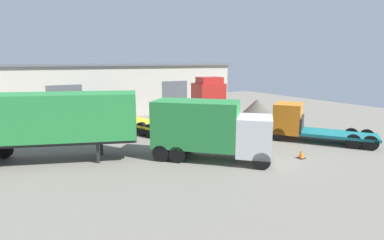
# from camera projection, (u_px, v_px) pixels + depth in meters

# --- Properties ---
(ground_plane) EXTENTS (60.00, 60.00, 0.00)m
(ground_plane) POSITION_uv_depth(u_px,v_px,m) (193.00, 150.00, 19.70)
(ground_plane) COLOR slate
(warehouse_building) EXTENTS (26.93, 7.31, 5.57)m
(warehouse_building) POSITION_uv_depth(u_px,v_px,m) (115.00, 88.00, 33.93)
(warehouse_building) COLOR #B7B2A3
(warehouse_building) RESTS_ON ground_plane
(tractor_unit_red) EXTENTS (3.17, 6.63, 4.36)m
(tractor_unit_red) POSITION_uv_depth(u_px,v_px,m) (210.00, 102.00, 27.57)
(tractor_unit_red) COLOR red
(tractor_unit_red) RESTS_ON ground_plane
(container_trailer_green) EXTENTS (9.96, 5.71, 3.97)m
(container_trailer_green) POSITION_uv_depth(u_px,v_px,m) (49.00, 119.00, 17.09)
(container_trailer_green) COLOR #28843D
(container_trailer_green) RESTS_ON ground_plane
(box_truck_white) EXTENTS (6.59, 6.47, 3.49)m
(box_truck_white) POSITION_uv_depth(u_px,v_px,m) (209.00, 128.00, 17.56)
(box_truck_white) COLOR silver
(box_truck_white) RESTS_ON ground_plane
(flatbed_truck_orange) EXTENTS (6.01, 7.05, 2.69)m
(flatbed_truck_orange) POSITION_uv_depth(u_px,v_px,m) (301.00, 123.00, 22.17)
(flatbed_truck_orange) COLOR orange
(flatbed_truck_orange) RESTS_ON ground_plane
(flatbed_truck_blue) EXTENTS (4.83, 7.81, 2.75)m
(flatbed_truck_blue) POSITION_uv_depth(u_px,v_px,m) (123.00, 113.00, 26.39)
(flatbed_truck_blue) COLOR #2347A3
(flatbed_truck_blue) RESTS_ON ground_plane
(gravel_pile) EXTENTS (4.05, 4.05, 1.99)m
(gravel_pile) POSITION_uv_depth(u_px,v_px,m) (257.00, 109.00, 30.74)
(gravel_pile) COLOR #565147
(gravel_pile) RESTS_ON ground_plane
(traffic_cone) EXTENTS (0.40, 0.40, 0.55)m
(traffic_cone) POSITION_uv_depth(u_px,v_px,m) (301.00, 154.00, 18.02)
(traffic_cone) COLOR black
(traffic_cone) RESTS_ON ground_plane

